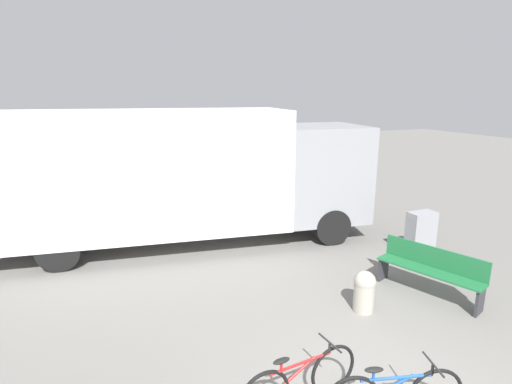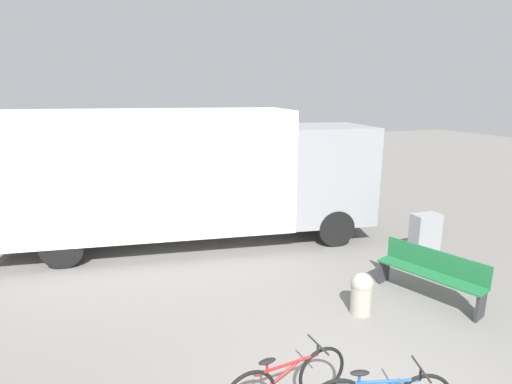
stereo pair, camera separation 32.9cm
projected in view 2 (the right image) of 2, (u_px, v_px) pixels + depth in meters
delivery_truck at (188, 172)px, 9.84m from camera, size 9.26×3.44×3.34m
park_bench at (431, 272)px, 7.35m from camera, size 1.06×1.95×0.91m
bicycle_near at (287, 382)px, 4.78m from camera, size 1.66×0.44×0.76m
bollard_near_bench at (361, 292)px, 6.86m from camera, size 0.38×0.38×0.74m
utility_box at (425, 236)px, 9.13m from camera, size 0.65×0.35×1.06m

